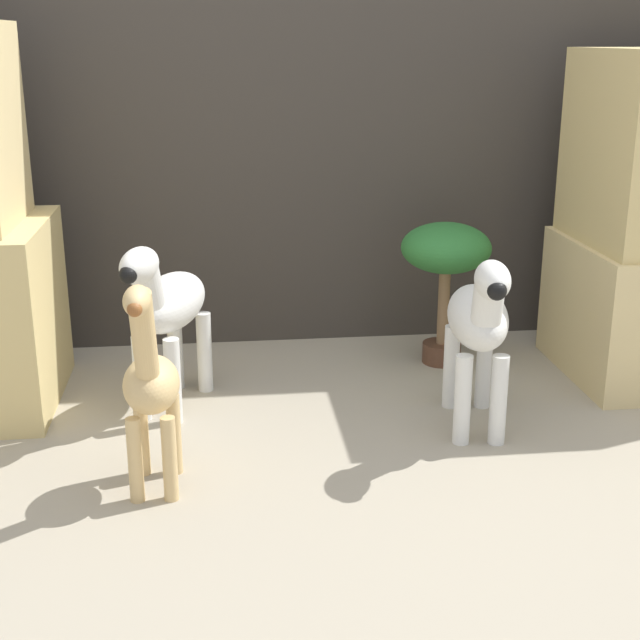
{
  "coord_description": "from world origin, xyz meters",
  "views": [
    {
      "loc": [
        -0.35,
        -2.05,
        1.18
      ],
      "look_at": [
        -0.03,
        0.62,
        0.32
      ],
      "focal_mm": 50.0,
      "sensor_mm": 36.0,
      "label": 1
    }
  ],
  "objects_px": {
    "giraffe_figurine": "(150,385)",
    "potted_palm_front": "(446,257)",
    "zebra_right": "(479,323)",
    "zebra_left": "(167,307)"
  },
  "relations": [
    {
      "from": "giraffe_figurine",
      "to": "potted_palm_front",
      "type": "relative_size",
      "value": 1.16
    },
    {
      "from": "giraffe_figurine",
      "to": "potted_palm_front",
      "type": "height_order",
      "value": "giraffe_figurine"
    },
    {
      "from": "zebra_right",
      "to": "giraffe_figurine",
      "type": "xyz_separation_m",
      "value": [
        -0.97,
        -0.29,
        -0.04
      ]
    },
    {
      "from": "zebra_right",
      "to": "giraffe_figurine",
      "type": "bearing_deg",
      "value": -163.28
    },
    {
      "from": "giraffe_figurine",
      "to": "zebra_left",
      "type": "bearing_deg",
      "value": 88.03
    },
    {
      "from": "potted_palm_front",
      "to": "zebra_left",
      "type": "bearing_deg",
      "value": -161.99
    },
    {
      "from": "zebra_left",
      "to": "giraffe_figurine",
      "type": "xyz_separation_m",
      "value": [
        -0.02,
        -0.57,
        -0.04
      ]
    },
    {
      "from": "zebra_left",
      "to": "giraffe_figurine",
      "type": "relative_size",
      "value": 0.95
    },
    {
      "from": "zebra_right",
      "to": "potted_palm_front",
      "type": "relative_size",
      "value": 1.1
    },
    {
      "from": "zebra_left",
      "to": "potted_palm_front",
      "type": "distance_m",
      "value": 1.05
    }
  ]
}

